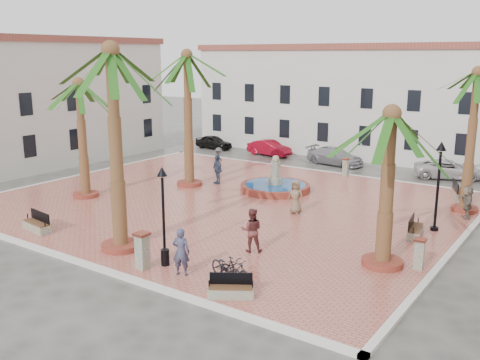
# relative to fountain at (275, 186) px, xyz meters

# --- Properties ---
(ground) EXTENTS (120.00, 120.00, 0.00)m
(ground) POSITION_rel_fountain_xyz_m (-1.03, -3.91, -0.46)
(ground) COLOR #56544F
(ground) RESTS_ON ground
(plaza) EXTENTS (26.00, 22.00, 0.15)m
(plaza) POSITION_rel_fountain_xyz_m (-1.03, -3.91, -0.39)
(plaza) COLOR #C26655
(plaza) RESTS_ON ground
(kerb_n) EXTENTS (26.30, 0.30, 0.16)m
(kerb_n) POSITION_rel_fountain_xyz_m (-1.03, 7.09, -0.38)
(kerb_n) COLOR silver
(kerb_n) RESTS_ON ground
(kerb_s) EXTENTS (26.30, 0.30, 0.16)m
(kerb_s) POSITION_rel_fountain_xyz_m (-1.03, -14.91, -0.38)
(kerb_s) COLOR silver
(kerb_s) RESTS_ON ground
(kerb_e) EXTENTS (0.30, 22.30, 0.16)m
(kerb_e) POSITION_rel_fountain_xyz_m (11.97, -3.91, -0.38)
(kerb_e) COLOR silver
(kerb_e) RESTS_ON ground
(kerb_w) EXTENTS (0.30, 22.30, 0.16)m
(kerb_w) POSITION_rel_fountain_xyz_m (-14.03, -3.91, -0.38)
(kerb_w) COLOR silver
(kerb_w) RESTS_ON ground
(building_north) EXTENTS (30.40, 7.40, 9.50)m
(building_north) POSITION_rel_fountain_xyz_m (-1.03, 16.08, 4.30)
(building_north) COLOR silver
(building_north) RESTS_ON ground
(building_west) EXTENTS (6.40, 24.40, 10.00)m
(building_west) POSITION_rel_fountain_xyz_m (-20.03, -3.91, 4.56)
(building_west) COLOR silver
(building_west) RESTS_ON ground
(fountain) EXTENTS (4.42, 4.42, 2.28)m
(fountain) POSITION_rel_fountain_xyz_m (0.00, 0.00, 0.00)
(fountain) COLOR #983B2B
(fountain) RESTS_ON plaza
(palm_nw) EXTENTS (5.45, 5.45, 8.84)m
(palm_nw) POSITION_rel_fountain_xyz_m (-5.42, -2.01, 7.22)
(palm_nw) COLOR #983B2B
(palm_nw) RESTS_ON plaza
(palm_sw) EXTENTS (5.07, 5.07, 7.20)m
(palm_sw) POSITION_rel_fountain_xyz_m (-8.80, -7.82, 5.72)
(palm_sw) COLOR #983B2B
(palm_sw) RESTS_ON plaza
(palm_s) EXTENTS (5.66, 5.66, 9.05)m
(palm_s) POSITION_rel_fountain_xyz_m (-0.28, -12.91, 7.40)
(palm_s) COLOR #983B2B
(palm_s) RESTS_ON plaza
(palm_e) EXTENTS (5.51, 5.51, 6.63)m
(palm_e) POSITION_rel_fountain_xyz_m (10.02, -8.11, 5.09)
(palm_e) COLOR #983B2B
(palm_e) RESTS_ON plaza
(palm_ne) EXTENTS (4.79, 4.79, 7.90)m
(palm_ne) POSITION_rel_fountain_xyz_m (10.97, 2.12, 6.44)
(palm_ne) COLOR #983B2B
(palm_ne) RESTS_ON plaza
(bench_s) EXTENTS (1.90, 0.80, 0.97)m
(bench_s) POSITION_rel_fountain_xyz_m (-5.51, -13.55, -0.04)
(bench_s) COLOR gray
(bench_s) RESTS_ON plaza
(bench_se) EXTENTS (1.66, 1.30, 0.87)m
(bench_se) POSITION_rel_fountain_xyz_m (6.62, -14.10, -0.07)
(bench_se) COLOR gray
(bench_se) RESTS_ON plaza
(bench_e) EXTENTS (0.81, 1.83, 0.93)m
(bench_e) POSITION_rel_fountain_xyz_m (10.01, -3.71, -0.05)
(bench_e) COLOR gray
(bench_e) RESTS_ON plaza
(bench_ne) EXTENTS (1.31, 2.07, 1.05)m
(bench_ne) POSITION_rel_fountain_xyz_m (10.09, 4.63, -0.01)
(bench_ne) COLOR gray
(bench_ne) RESTS_ON plaza
(lamppost_s) EXTENTS (0.43, 0.43, 3.97)m
(lamppost_s) POSITION_rel_fountain_xyz_m (2.05, -12.57, 2.38)
(lamppost_s) COLOR black
(lamppost_s) RESTS_ON plaza
(lamppost_e) EXTENTS (0.48, 0.48, 4.45)m
(lamppost_e) POSITION_rel_fountain_xyz_m (10.54, -2.29, 2.71)
(lamppost_e) COLOR black
(lamppost_e) RESTS_ON plaza
(bollard_se) EXTENTS (0.56, 0.56, 1.54)m
(bollard_se) POSITION_rel_fountain_xyz_m (2.17, -14.01, 0.49)
(bollard_se) COLOR gray
(bollard_se) RESTS_ON plaza
(bollard_n) EXTENTS (0.48, 0.48, 1.27)m
(bollard_n) POSITION_rel_fountain_xyz_m (1.93, 6.49, 0.35)
(bollard_n) COLOR gray
(bollard_n) RESTS_ON plaza
(bollard_e) EXTENTS (0.52, 0.52, 1.30)m
(bollard_e) POSITION_rel_fountain_xyz_m (11.37, -7.69, 0.36)
(bollard_e) COLOR gray
(bollard_e) RESTS_ON plaza
(litter_bin) EXTENTS (0.35, 0.35, 0.68)m
(litter_bin) POSITION_rel_fountain_xyz_m (2.65, -13.20, 0.03)
(litter_bin) COLOR black
(litter_bin) RESTS_ON plaza
(cyclist_a) EXTENTS (0.82, 0.68, 1.93)m
(cyclist_a) POSITION_rel_fountain_xyz_m (3.85, -13.57, 0.65)
(cyclist_a) COLOR #3A3A56
(cyclist_a) RESTS_ON plaza
(bicycle_a) EXTENTS (1.96, 1.14, 0.97)m
(bicycle_a) POSITION_rel_fountain_xyz_m (5.58, -12.91, 0.18)
(bicycle_a) COLOR black
(bicycle_a) RESTS_ON plaza
(cyclist_b) EXTENTS (1.20, 1.13, 1.96)m
(cyclist_b) POSITION_rel_fountain_xyz_m (4.70, -9.84, 0.67)
(cyclist_b) COLOR brown
(cyclist_b) RESTS_ON plaza
(bicycle_b) EXTENTS (1.64, 0.71, 0.95)m
(bicycle_b) POSITION_rel_fountain_xyz_m (5.99, -12.92, 0.17)
(bicycle_b) COLOR black
(bicycle_b) RESTS_ON plaza
(pedestrian_fountain_a) EXTENTS (0.95, 0.66, 1.86)m
(pedestrian_fountain_a) POSITION_rel_fountain_xyz_m (3.48, -3.66, 0.62)
(pedestrian_fountain_a) COLOR #776048
(pedestrian_fountain_a) RESTS_ON plaza
(pedestrian_fountain_b) EXTENTS (1.24, 0.95, 1.96)m
(pedestrian_fountain_b) POSITION_rel_fountain_xyz_m (-4.19, -0.58, 0.67)
(pedestrian_fountain_b) COLOR #374764
(pedestrian_fountain_b) RESTS_ON plaza
(pedestrian_north) EXTENTS (0.94, 1.24, 1.70)m
(pedestrian_north) POSITION_rel_fountain_xyz_m (-6.78, 3.00, 0.54)
(pedestrian_north) COLOR #434246
(pedestrian_north) RESTS_ON plaza
(pedestrian_east) EXTENTS (1.15, 1.73, 1.79)m
(pedestrian_east) POSITION_rel_fountain_xyz_m (11.37, 0.75, 0.59)
(pedestrian_east) COLOR #736758
(pedestrian_east) RESTS_ON plaza
(car_black) EXTENTS (3.79, 1.75, 1.26)m
(car_black) POSITION_rel_fountain_xyz_m (-13.21, 10.79, 0.17)
(car_black) COLOR black
(car_black) RESTS_ON ground
(car_red) EXTENTS (4.21, 1.91, 1.34)m
(car_red) POSITION_rel_fountain_xyz_m (-7.12, 10.81, 0.21)
(car_red) COLOR maroon
(car_red) RESTS_ON ground
(car_silver) EXTENTS (4.89, 2.41, 1.37)m
(car_silver) POSITION_rel_fountain_xyz_m (-0.70, 10.41, 0.22)
(car_silver) COLOR #9F9FA8
(car_silver) RESTS_ON ground
(car_white) EXTENTS (5.18, 3.78, 1.31)m
(car_white) POSITION_rel_fountain_xyz_m (8.01, 10.58, 0.19)
(car_white) COLOR beige
(car_white) RESTS_ON ground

